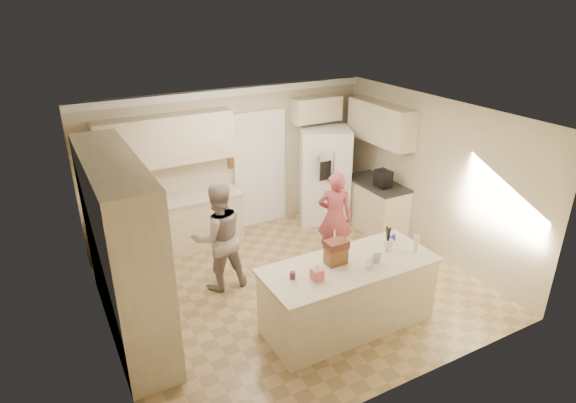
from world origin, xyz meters
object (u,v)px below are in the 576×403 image
utensil_crock (388,245)px  refrigerator (324,175)px  teen_boy (219,237)px  coffee_maker (383,178)px  dollhouse_body (336,256)px  teen_girl (335,217)px  tissue_box (317,274)px  island_base (348,296)px

utensil_crock → refrigerator: bearing=73.9°
utensil_crock → teen_boy: teen_boy is taller
coffee_maker → dollhouse_body: coffee_maker is taller
teen_girl → teen_boy: bearing=31.7°
dollhouse_body → teen_boy: 1.85m
refrigerator → dollhouse_body: refrigerator is taller
teen_boy → refrigerator: bearing=-152.7°
coffee_maker → tissue_box: (-2.60, -2.00, -0.07)m
tissue_box → dollhouse_body: size_ratio=0.54×
tissue_box → teen_girl: 2.12m
dollhouse_body → teen_girl: bearing=56.4°
utensil_crock → tissue_box: (-1.20, -0.15, -0.00)m
island_base → dollhouse_body: (-0.15, 0.10, 0.60)m
tissue_box → island_base: bearing=10.3°
dollhouse_body → teen_boy: size_ratio=0.16×
tissue_box → teen_boy: size_ratio=0.08×
teen_boy → teen_girl: size_ratio=1.08×
teen_girl → coffee_maker: bearing=-127.7°
refrigerator → utensil_crock: bearing=-81.6°
island_base → dollhouse_body: 0.62m
coffee_maker → utensil_crock: coffee_maker is taller
utensil_crock → teen_boy: size_ratio=0.09×
teen_girl → utensil_crock: bearing=120.0°
dollhouse_body → utensil_crock: bearing=-3.6°
utensil_crock → tissue_box: 1.21m
tissue_box → teen_boy: bearing=108.3°
coffee_maker → utensil_crock: bearing=-127.1°
coffee_maker → teen_girl: teen_girl is taller
utensil_crock → coffee_maker: bearing=52.9°
dollhouse_body → teen_boy: (-0.98, 1.56, -0.21)m
dollhouse_body → teen_boy: teen_boy is taller
utensil_crock → teen_girl: (0.15, 1.47, -0.24)m
island_base → teen_boy: 2.04m
teen_boy → teen_girl: 1.93m
refrigerator → dollhouse_body: bearing=-95.6°
tissue_box → coffee_maker: bearing=37.6°
coffee_maker → tissue_box: bearing=-142.4°
coffee_maker → dollhouse_body: size_ratio=1.15×
teen_boy → teen_girl: (1.93, -0.13, -0.06)m
refrigerator → teen_boy: bearing=-129.9°
refrigerator → utensil_crock: refrigerator is taller
coffee_maker → teen_boy: (-3.18, -0.24, -0.25)m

